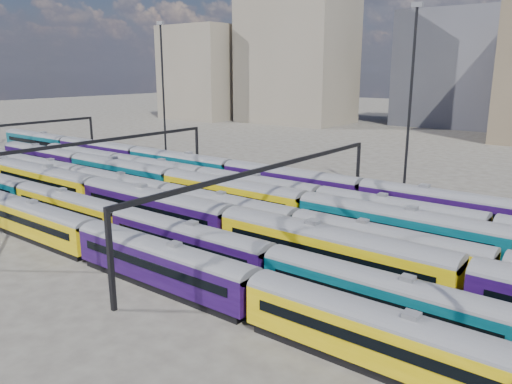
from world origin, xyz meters
The scene contains 12 objects.
ground centered at (0.00, 0.00, 0.00)m, with size 500.00×500.00×0.00m, color #3D3934.
rake_0 centered at (0.18, -15.00, 2.48)m, with size 115.36×2.82×4.73m.
rake_1 centered at (-1.75, -10.00, 2.44)m, with size 113.32×2.77×4.64m.
rake_2 centered at (8.70, -5.00, 2.86)m, with size 132.63×3.23×5.46m.
rake_3 centered at (-15.31, 0.00, 2.44)m, with size 132.30×2.77×4.64m.
rake_4 centered at (11.03, 5.00, 2.77)m, with size 128.23×3.13×5.27m.
rake_5 centered at (9.91, 10.00, 2.48)m, with size 115.39×2.82×4.73m.
rake_6 centered at (-19.21, 15.00, 2.77)m, with size 106.94×3.13×5.28m.
gantry_1 centered at (-20.00, 0.00, 6.79)m, with size 0.35×40.35×8.03m.
gantry_2 centered at (10.00, 0.00, 6.79)m, with size 0.35×40.35×8.03m.
mast_1 centered at (-30.00, 22.00, 13.97)m, with size 1.40×0.50×25.60m.
mast_3 centered at (15.00, 24.00, 13.97)m, with size 1.40×0.50×25.60m.
Camera 1 is at (39.18, -40.56, 17.57)m, focal length 35.00 mm.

